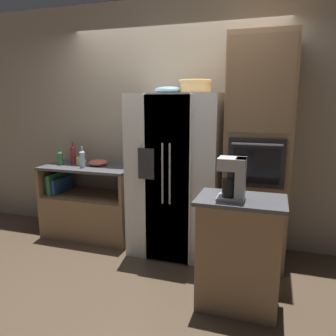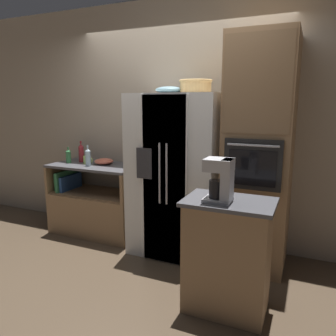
{
  "view_description": "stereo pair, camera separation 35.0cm",
  "coord_description": "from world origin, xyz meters",
  "px_view_note": "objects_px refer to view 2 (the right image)",
  "views": [
    {
      "loc": [
        1.13,
        -3.33,
        1.65
      ],
      "look_at": [
        0.07,
        -0.06,
        0.96
      ],
      "focal_mm": 35.0,
      "sensor_mm": 36.0,
      "label": 1
    },
    {
      "loc": [
        1.46,
        -3.2,
        1.65
      ],
      "look_at": [
        0.07,
        -0.06,
        0.96
      ],
      "focal_mm": 35.0,
      "sensor_mm": 36.0,
      "label": 2
    }
  ],
  "objects_px": {
    "fruit_bowl": "(169,90)",
    "bottle_wide": "(68,156)",
    "coffee_maker": "(221,178)",
    "bottle_short": "(88,157)",
    "wicker_basket": "(196,86)",
    "mixing_bowl": "(104,161)",
    "mug": "(87,160)",
    "bottle_tall": "(81,153)",
    "refrigerator": "(177,175)",
    "wall_oven": "(259,155)"
  },
  "relations": [
    {
      "from": "bottle_tall",
      "to": "coffee_maker",
      "type": "height_order",
      "value": "coffee_maker"
    },
    {
      "from": "fruit_bowl",
      "to": "bottle_tall",
      "type": "xyz_separation_m",
      "value": [
        -1.31,
        0.16,
        -0.77
      ]
    },
    {
      "from": "mixing_bowl",
      "to": "coffee_maker",
      "type": "distance_m",
      "value": 2.05
    },
    {
      "from": "bottle_tall",
      "to": "fruit_bowl",
      "type": "bearing_deg",
      "value": -6.99
    },
    {
      "from": "bottle_tall",
      "to": "bottle_short",
      "type": "bearing_deg",
      "value": -37.23
    },
    {
      "from": "refrigerator",
      "to": "bottle_wide",
      "type": "bearing_deg",
      "value": 179.19
    },
    {
      "from": "refrigerator",
      "to": "bottle_wide",
      "type": "height_order",
      "value": "refrigerator"
    },
    {
      "from": "fruit_bowl",
      "to": "bottle_short",
      "type": "height_order",
      "value": "fruit_bowl"
    },
    {
      "from": "wall_oven",
      "to": "bottle_wide",
      "type": "distance_m",
      "value": 2.36
    },
    {
      "from": "bottle_tall",
      "to": "mixing_bowl",
      "type": "relative_size",
      "value": 1.17
    },
    {
      "from": "bottle_tall",
      "to": "bottle_short",
      "type": "height_order",
      "value": "bottle_tall"
    },
    {
      "from": "wicker_basket",
      "to": "mug",
      "type": "bearing_deg",
      "value": 178.98
    },
    {
      "from": "mixing_bowl",
      "to": "coffee_maker",
      "type": "xyz_separation_m",
      "value": [
        1.77,
        -1.04,
        0.17
      ]
    },
    {
      "from": "fruit_bowl",
      "to": "coffee_maker",
      "type": "height_order",
      "value": "fruit_bowl"
    },
    {
      "from": "refrigerator",
      "to": "bottle_wide",
      "type": "distance_m",
      "value": 1.51
    },
    {
      "from": "bottle_short",
      "to": "mixing_bowl",
      "type": "bearing_deg",
      "value": 57.75
    },
    {
      "from": "wall_oven",
      "to": "wicker_basket",
      "type": "relative_size",
      "value": 6.66
    },
    {
      "from": "bottle_tall",
      "to": "mug",
      "type": "height_order",
      "value": "bottle_tall"
    },
    {
      "from": "refrigerator",
      "to": "mixing_bowl",
      "type": "distance_m",
      "value": 1.05
    },
    {
      "from": "bottle_short",
      "to": "wall_oven",
      "type": "bearing_deg",
      "value": 2.25
    },
    {
      "from": "wall_oven",
      "to": "bottle_tall",
      "type": "distance_m",
      "value": 2.26
    },
    {
      "from": "wicker_basket",
      "to": "bottle_short",
      "type": "relative_size",
      "value": 1.35
    },
    {
      "from": "wall_oven",
      "to": "coffee_maker",
      "type": "relative_size",
      "value": 6.96
    },
    {
      "from": "bottle_wide",
      "to": "coffee_maker",
      "type": "bearing_deg",
      "value": -22.64
    },
    {
      "from": "wicker_basket",
      "to": "bottle_short",
      "type": "distance_m",
      "value": 1.56
    },
    {
      "from": "wall_oven",
      "to": "fruit_bowl",
      "type": "relative_size",
      "value": 7.86
    },
    {
      "from": "wall_oven",
      "to": "fruit_bowl",
      "type": "distance_m",
      "value": 1.13
    },
    {
      "from": "fruit_bowl",
      "to": "bottle_tall",
      "type": "relative_size",
      "value": 1.06
    },
    {
      "from": "bottle_tall",
      "to": "coffee_maker",
      "type": "distance_m",
      "value": 2.38
    },
    {
      "from": "bottle_short",
      "to": "mug",
      "type": "xyz_separation_m",
      "value": [
        -0.11,
        0.12,
        -0.06
      ]
    },
    {
      "from": "bottle_short",
      "to": "mug",
      "type": "relative_size",
      "value": 1.91
    },
    {
      "from": "bottle_short",
      "to": "wicker_basket",
      "type": "bearing_deg",
      "value": 4.07
    },
    {
      "from": "refrigerator",
      "to": "bottle_short",
      "type": "height_order",
      "value": "refrigerator"
    },
    {
      "from": "wicker_basket",
      "to": "coffee_maker",
      "type": "relative_size",
      "value": 1.05
    },
    {
      "from": "bottle_tall",
      "to": "bottle_short",
      "type": "distance_m",
      "value": 0.32
    },
    {
      "from": "bottle_tall",
      "to": "bottle_wide",
      "type": "xyz_separation_m",
      "value": [
        -0.1,
        -0.13,
        -0.03
      ]
    },
    {
      "from": "fruit_bowl",
      "to": "coffee_maker",
      "type": "bearing_deg",
      "value": -47.71
    },
    {
      "from": "wall_oven",
      "to": "fruit_bowl",
      "type": "bearing_deg",
      "value": -177.09
    },
    {
      "from": "bottle_wide",
      "to": "mug",
      "type": "relative_size",
      "value": 1.52
    },
    {
      "from": "bottle_short",
      "to": "bottle_wide",
      "type": "bearing_deg",
      "value": 169.47
    },
    {
      "from": "fruit_bowl",
      "to": "coffee_maker",
      "type": "distance_m",
      "value": 1.39
    },
    {
      "from": "coffee_maker",
      "to": "bottle_short",
      "type": "bearing_deg",
      "value": 155.25
    },
    {
      "from": "fruit_bowl",
      "to": "bottle_wide",
      "type": "relative_size",
      "value": 1.43
    },
    {
      "from": "bottle_tall",
      "to": "mug",
      "type": "distance_m",
      "value": 0.18
    },
    {
      "from": "bottle_short",
      "to": "coffee_maker",
      "type": "distance_m",
      "value": 2.07
    },
    {
      "from": "refrigerator",
      "to": "wicker_basket",
      "type": "distance_m",
      "value": 0.96
    },
    {
      "from": "fruit_bowl",
      "to": "mug",
      "type": "xyz_separation_m",
      "value": [
        -1.17,
        0.09,
        -0.84
      ]
    },
    {
      "from": "refrigerator",
      "to": "bottle_wide",
      "type": "relative_size",
      "value": 8.6
    },
    {
      "from": "fruit_bowl",
      "to": "bottle_wide",
      "type": "distance_m",
      "value": 1.62
    },
    {
      "from": "wicker_basket",
      "to": "mixing_bowl",
      "type": "height_order",
      "value": "wicker_basket"
    }
  ]
}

